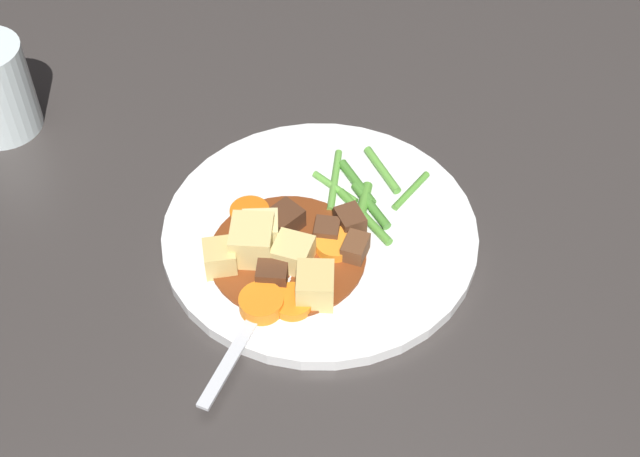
# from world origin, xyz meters

# --- Properties ---
(ground_plane) EXTENTS (3.00, 3.00, 0.00)m
(ground_plane) POSITION_xyz_m (0.00, 0.00, 0.00)
(ground_plane) COLOR #383330
(dinner_plate) EXTENTS (0.27, 0.27, 0.01)m
(dinner_plate) POSITION_xyz_m (0.00, 0.00, 0.01)
(dinner_plate) COLOR white
(dinner_plate) RESTS_ON ground_plane
(stew_sauce) EXTENTS (0.13, 0.13, 0.00)m
(stew_sauce) POSITION_xyz_m (0.04, 0.01, 0.01)
(stew_sauce) COLOR brown
(stew_sauce) RESTS_ON dinner_plate
(carrot_slice_0) EXTENTS (0.05, 0.05, 0.01)m
(carrot_slice_0) POSITION_xyz_m (0.08, 0.05, 0.02)
(carrot_slice_0) COLOR orange
(carrot_slice_0) RESTS_ON dinner_plate
(carrot_slice_1) EXTENTS (0.05, 0.05, 0.01)m
(carrot_slice_1) POSITION_xyz_m (0.06, 0.06, 0.02)
(carrot_slice_1) COLOR orange
(carrot_slice_1) RESTS_ON dinner_plate
(carrot_slice_2) EXTENTS (0.05, 0.05, 0.01)m
(carrot_slice_2) POSITION_xyz_m (0.00, 0.03, 0.02)
(carrot_slice_2) COLOR orange
(carrot_slice_2) RESTS_ON dinner_plate
(carrot_slice_3) EXTENTS (0.05, 0.05, 0.01)m
(carrot_slice_3) POSITION_xyz_m (0.05, -0.04, 0.02)
(carrot_slice_3) COLOR orange
(carrot_slice_3) RESTS_ON dinner_plate
(potato_chunk_0) EXTENTS (0.03, 0.03, 0.02)m
(potato_chunk_0) POSITION_xyz_m (0.09, -0.00, 0.02)
(potato_chunk_0) COLOR #DBBC6B
(potato_chunk_0) RESTS_ON dinner_plate
(potato_chunk_1) EXTENTS (0.04, 0.04, 0.03)m
(potato_chunk_1) POSITION_xyz_m (0.04, 0.06, 0.03)
(potato_chunk_1) COLOR #DBBC6B
(potato_chunk_1) RESTS_ON dinner_plate
(potato_chunk_2) EXTENTS (0.04, 0.04, 0.03)m
(potato_chunk_2) POSITION_xyz_m (0.05, -0.01, 0.03)
(potato_chunk_2) COLOR #EAD68C
(potato_chunk_2) RESTS_ON dinner_plate
(potato_chunk_3) EXTENTS (0.04, 0.04, 0.03)m
(potato_chunk_3) POSITION_xyz_m (0.04, 0.02, 0.02)
(potato_chunk_3) COLOR #E5CC7A
(potato_chunk_3) RESTS_ON dinner_plate
(potato_chunk_4) EXTENTS (0.05, 0.05, 0.03)m
(potato_chunk_4) POSITION_xyz_m (0.06, 0.00, 0.03)
(potato_chunk_4) COLOR #E5CC7A
(potato_chunk_4) RESTS_ON dinner_plate
(meat_chunk_0) EXTENTS (0.03, 0.03, 0.02)m
(meat_chunk_0) POSITION_xyz_m (-0.00, 0.01, 0.02)
(meat_chunk_0) COLOR #56331E
(meat_chunk_0) RESTS_ON dinner_plate
(meat_chunk_1) EXTENTS (0.03, 0.03, 0.02)m
(meat_chunk_1) POSITION_xyz_m (0.03, -0.01, 0.02)
(meat_chunk_1) COLOR #4C2B19
(meat_chunk_1) RESTS_ON dinner_plate
(meat_chunk_2) EXTENTS (0.03, 0.03, 0.02)m
(meat_chunk_2) POSITION_xyz_m (-0.01, 0.04, 0.02)
(meat_chunk_2) COLOR brown
(meat_chunk_2) RESTS_ON dinner_plate
(meat_chunk_3) EXTENTS (0.02, 0.03, 0.02)m
(meat_chunk_3) POSITION_xyz_m (-0.02, 0.01, 0.02)
(meat_chunk_3) COLOR #56331E
(meat_chunk_3) RESTS_ON dinner_plate
(meat_chunk_4) EXTENTS (0.03, 0.03, 0.02)m
(meat_chunk_4) POSITION_xyz_m (0.06, 0.03, 0.02)
(meat_chunk_4) COLOR #4C2B19
(meat_chunk_4) RESTS_ON dinner_plate
(green_bean_0) EXTENTS (0.05, 0.06, 0.01)m
(green_bean_0) POSITION_xyz_m (-0.04, -0.04, 0.02)
(green_bean_0) COLOR #66AD42
(green_bean_0) RESTS_ON dinner_plate
(green_bean_1) EXTENTS (0.05, 0.03, 0.01)m
(green_bean_1) POSITION_xyz_m (-0.09, 0.00, 0.02)
(green_bean_1) COLOR #599E38
(green_bean_1) RESTS_ON dinner_plate
(green_bean_2) EXTENTS (0.01, 0.06, 0.01)m
(green_bean_2) POSITION_xyz_m (-0.05, -0.00, 0.02)
(green_bean_2) COLOR #4C8E33
(green_bean_2) RESTS_ON dinner_plate
(green_bean_3) EXTENTS (0.01, 0.06, 0.01)m
(green_bean_3) POSITION_xyz_m (-0.05, -0.03, 0.02)
(green_bean_3) COLOR #4C8E33
(green_bean_3) RESTS_ON dinner_plate
(green_bean_4) EXTENTS (0.01, 0.06, 0.01)m
(green_bean_4) POSITION_xyz_m (-0.08, -0.03, 0.02)
(green_bean_4) COLOR #66AD42
(green_bean_4) RESTS_ON dinner_plate
(green_bean_5) EXTENTS (0.02, 0.05, 0.01)m
(green_bean_5) POSITION_xyz_m (-0.03, -0.03, 0.02)
(green_bean_5) COLOR #66AD42
(green_bean_5) RESTS_ON dinner_plate
(green_bean_6) EXTENTS (0.02, 0.07, 0.01)m
(green_bean_6) POSITION_xyz_m (-0.04, 0.01, 0.02)
(green_bean_6) COLOR #599E38
(green_bean_6) RESTS_ON dinner_plate
(green_bean_7) EXTENTS (0.04, 0.05, 0.01)m
(green_bean_7) POSITION_xyz_m (-0.04, -0.00, 0.02)
(green_bean_7) COLOR #599E38
(green_bean_7) RESTS_ON dinner_plate
(fork) EXTENTS (0.15, 0.12, 0.00)m
(fork) POSITION_xyz_m (0.09, 0.06, 0.01)
(fork) COLOR silver
(fork) RESTS_ON dinner_plate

